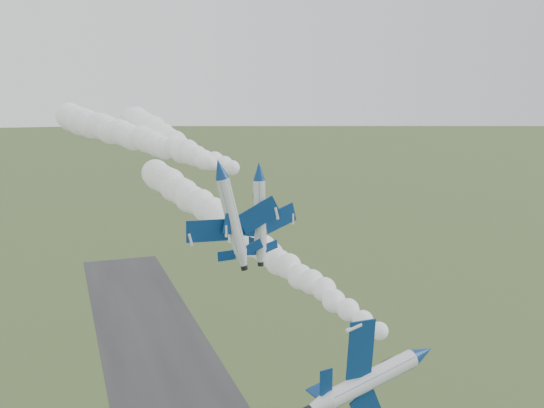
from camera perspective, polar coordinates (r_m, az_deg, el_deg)
The scene contains 6 objects.
jet_lead at distance 57.43m, azimuth 14.04°, elevation -13.49°, with size 4.23×13.89×11.31m.
smoke_trail_jet_lead at distance 91.24m, azimuth -4.23°, elevation -1.89°, with size 5.64×79.46×5.64m, color white, non-canonical shape.
jet_pair_left at distance 66.71m, azimuth -4.91°, elevation 3.33°, with size 10.72×13.21×3.88m.
smoke_trail_jet_pair_left at distance 102.54m, azimuth -10.40°, elevation 6.42°, with size 5.82×67.89×5.82m, color white, non-canonical shape.
jet_pair_right at distance 68.95m, azimuth -1.18°, elevation 3.12°, with size 10.37×12.02×3.03m.
smoke_trail_jet_pair_right at distance 99.04m, azimuth -13.13°, elevation 6.27°, with size 5.24×64.05×5.24m, color white, non-canonical shape.
Camera 1 is at (-18.34, -46.05, 56.61)m, focal length 40.00 mm.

